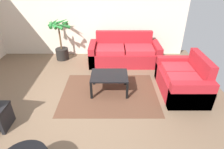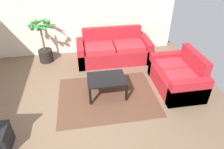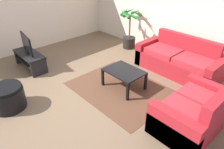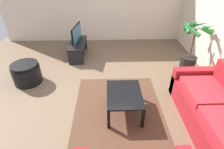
# 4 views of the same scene
# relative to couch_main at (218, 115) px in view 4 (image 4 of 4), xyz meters

# --- Properties ---
(ground_plane) EXTENTS (6.60, 6.60, 0.00)m
(ground_plane) POSITION_rel_couch_main_xyz_m (-1.02, -2.28, -0.30)
(ground_plane) COLOR brown
(wall_left) EXTENTS (0.06, 6.00, 2.70)m
(wall_left) POSITION_rel_couch_main_xyz_m (-4.02, -2.28, 1.05)
(wall_left) COLOR beige
(wall_left) RESTS_ON ground
(couch_main) EXTENTS (2.09, 0.90, 0.90)m
(couch_main) POSITION_rel_couch_main_xyz_m (0.00, 0.00, 0.00)
(couch_main) COLOR maroon
(couch_main) RESTS_ON ground
(tv_stand) EXTENTS (1.10, 0.45, 0.43)m
(tv_stand) POSITION_rel_couch_main_xyz_m (-2.80, -2.70, -0.02)
(tv_stand) COLOR black
(tv_stand) RESTS_ON ground
(tv) EXTENTS (0.81, 0.15, 0.50)m
(tv) POSITION_rel_couch_main_xyz_m (-2.80, -2.70, 0.39)
(tv) COLOR black
(tv) RESTS_ON tv_stand
(coffee_table) EXTENTS (0.84, 0.63, 0.44)m
(coffee_table) POSITION_rel_couch_main_xyz_m (-0.43, -1.55, 0.08)
(coffee_table) COLOR black
(coffee_table) RESTS_ON ground
(area_rug) EXTENTS (2.20, 1.70, 0.01)m
(area_rug) POSITION_rel_couch_main_xyz_m (-0.43, -1.65, -0.30)
(area_rug) COLOR #513323
(area_rug) RESTS_ON ground
(potted_palm) EXTENTS (0.72, 0.78, 1.29)m
(potted_palm) POSITION_rel_couch_main_xyz_m (-1.95, 0.26, 0.26)
(potted_palm) COLOR black
(potted_palm) RESTS_ON ground
(ottoman) EXTENTS (0.63, 0.63, 0.49)m
(ottoman) POSITION_rel_couch_main_xyz_m (-1.48, -3.73, -0.06)
(ottoman) COLOR black
(ottoman) RESTS_ON ground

